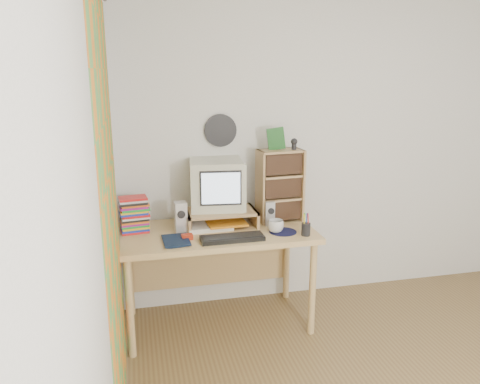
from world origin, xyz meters
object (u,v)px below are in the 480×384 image
cd_rack (280,186)px  mug (276,226)px  keyboard (232,238)px  dvd_stack (135,214)px  desk (216,245)px  crt_monitor (217,185)px  diary (163,240)px

cd_rack → mug: bearing=-117.7°
keyboard → dvd_stack: bearing=152.5°
cd_rack → keyboard: bearing=-146.9°
dvd_stack → cd_rack: cd_rack is taller
dvd_stack → desk: bearing=-11.0°
crt_monitor → dvd_stack: 0.63m
mug → cd_rack: bearing=67.3°
crt_monitor → mug: (0.37, -0.28, -0.26)m
crt_monitor → mug: size_ratio=3.31×
mug → diary: size_ratio=0.54×
crt_monitor → desk: bearing=-104.7°
desk → diary: size_ratio=6.53×
cd_rack → diary: size_ratio=2.57×
desk → keyboard: size_ratio=3.22×
keyboard → diary: 0.47m
dvd_stack → diary: bearing=-64.4°
crt_monitor → dvd_stack: crt_monitor is taller
crt_monitor → cd_rack: size_ratio=0.69×
cd_rack → dvd_stack: bearing=176.3°
crt_monitor → diary: (-0.43, -0.32, -0.28)m
desk → keyboard: keyboard is taller
keyboard → mug: 0.35m
mug → desk: bearing=153.9°
crt_monitor → cd_rack: bearing=3.9°
dvd_stack → cd_rack: size_ratio=0.49×
desk → keyboard: bearing=-76.8°
crt_monitor → cd_rack: cd_rack is taller
desk → dvd_stack: size_ratio=5.14×
keyboard → dvd_stack: 0.73m
desk → cd_rack: cd_rack is taller
cd_rack → mug: (-0.11, -0.26, -0.23)m
crt_monitor → mug: bearing=-31.1°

